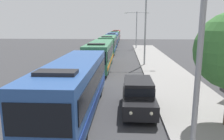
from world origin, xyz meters
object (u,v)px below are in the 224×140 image
Objects in this scene: bus_tail_end at (116,34)px; white_suv at (138,94)px; bus_second_in_line at (100,54)px; streetlamp_near at (202,21)px; bus_fourth_in_line at (112,39)px; streetlamp_mid at (146,22)px; bus_rear at (115,36)px; bus_lead at (75,85)px; streetlamp_far at (137,26)px; bus_middle at (109,44)px.

bus_tail_end reaches higher than white_suv.
bus_second_in_line is 19.42m from streetlamp_near.
streetlamp_mid is (5.40, -25.30, 3.68)m from bus_fourth_in_line.
white_suv is at bearing 108.57° from streetlamp_near.
bus_second_in_line is 40.93m from bus_rear.
streetlamp_mid is at bearing 70.94° from bus_lead.
bus_second_in_line is at bearing 106.42° from streetlamp_near.
streetlamp_far reaches higher than bus_lead.
bus_second_in_line is (0.00, 13.78, 0.00)m from bus_lead.
bus_second_in_line is 13.78m from white_suv.
bus_second_in_line is 1.39× the size of streetlamp_near.
bus_rear is at bearing 93.90° from white_suv.
bus_second_in_line is 1.34× the size of streetlamp_mid.
streetlamp_far is (5.40, -18.93, 3.11)m from bus_rear.
white_suv is 6.78m from streetlamp_near.
white_suv is at bearing -96.42° from streetlamp_mid.
bus_tail_end is at bearing 90.00° from bus_middle.
bus_lead and bus_middle have the same top height.
streetlamp_far reaches higher than white_suv.
streetlamp_far is (5.40, 35.78, 3.11)m from bus_lead.
streetlamp_near is 1.10× the size of streetlamp_far.
bus_lead is at bearing -98.58° from streetlamp_far.
streetlamp_far is at bearing 76.21° from bus_second_in_line.
streetlamp_far is at bearing 87.24° from white_suv.
streetlamp_far is at bearing -80.48° from bus_tail_end.
bus_middle is at bearing 99.51° from streetlamp_near.
streetlamp_near reaches higher than streetlamp_far.
bus_fourth_in_line reaches higher than white_suv.
bus_fourth_in_line is at bearing -90.00° from bus_tail_end.
streetlamp_mid is (5.40, 15.62, 3.68)m from bus_lead.
bus_lead is 54.71m from bus_rear.
streetlamp_mid is at bearing 90.00° from streetlamp_near.
bus_lead is at bearing -90.00° from bus_rear.
white_suv is 35.50m from streetlamp_far.
bus_rear reaches higher than white_suv.
bus_second_in_line is at bearing 90.00° from bus_lead.
streetlamp_far reaches higher than bus_second_in_line.
bus_middle is 40.26m from bus_tail_end.
bus_tail_end is 1.37× the size of streetlamp_near.
streetlamp_near reaches higher than bus_rear.
white_suv is (3.70, -13.26, -0.66)m from bus_second_in_line.
bus_fourth_in_line is (0.00, 40.92, 0.00)m from bus_lead.
streetlamp_far is at bearing 81.42° from bus_lead.
streetlamp_near is 40.32m from streetlamp_far.
bus_rear is 39.63m from streetlamp_mid.
bus_tail_end is at bearing 95.89° from streetlamp_mid.
bus_second_in_line is at bearing 105.59° from white_suv.
bus_tail_end is (-0.00, 27.04, -0.00)m from bus_fourth_in_line.
bus_middle is 2.40× the size of white_suv.
streetlamp_near is at bearing -71.43° from white_suv.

